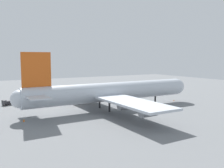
% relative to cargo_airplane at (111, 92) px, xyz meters
% --- Properties ---
extents(ground_plane, '(285.86, 285.86, 0.00)m').
position_rel_cargo_airplane_xyz_m(ground_plane, '(0.28, 0.00, -6.42)').
color(ground_plane, slate).
extents(cargo_airplane, '(71.46, 65.76, 20.82)m').
position_rel_cargo_airplane_xyz_m(cargo_airplane, '(0.00, 0.00, 0.00)').
color(cargo_airplane, silver).
rests_on(cargo_airplane, ground_plane).
extents(pushback_tractor, '(3.13, 5.44, 2.51)m').
position_rel_cargo_airplane_xyz_m(pushback_tractor, '(25.64, 31.69, -5.23)').
color(pushback_tractor, silver).
rests_on(pushback_tractor, ground_plane).
extents(fuel_truck, '(4.13, 3.42, 2.24)m').
position_rel_cargo_airplane_xyz_m(fuel_truck, '(-32.59, 27.48, -5.29)').
color(fuel_truck, '#333338').
rests_on(fuel_truck, ground_plane).
extents(baggage_tug, '(3.40, 5.68, 2.44)m').
position_rel_cargo_airplane_xyz_m(baggage_tug, '(22.66, 43.20, -5.21)').
color(baggage_tug, yellow).
rests_on(baggage_tug, ground_plane).
extents(safety_cone_nose, '(0.50, 0.50, 0.72)m').
position_rel_cargo_airplane_xyz_m(safety_cone_nose, '(32.44, 0.67, -6.06)').
color(safety_cone_nose, orange).
rests_on(safety_cone_nose, ground_plane).
extents(safety_cone_tail, '(0.56, 0.56, 0.79)m').
position_rel_cargo_airplane_xyz_m(safety_cone_tail, '(-31.88, -2.52, -6.02)').
color(safety_cone_tail, orange).
rests_on(safety_cone_tail, ground_plane).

